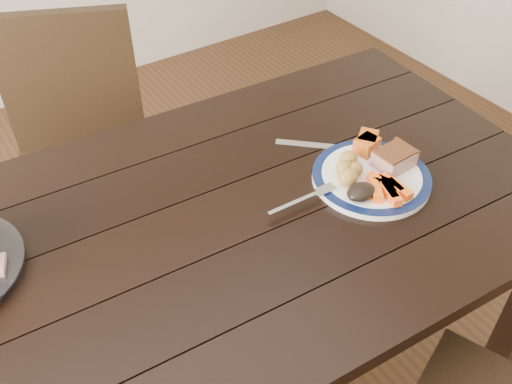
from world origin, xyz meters
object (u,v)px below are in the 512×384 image
carving_knife (362,149)px  chair_far (79,148)px  fork (307,198)px  dining_table (223,246)px  dinner_plate (371,178)px  pork_slice (394,159)px

carving_knife → chair_far: bearing=168.9°
chair_far → fork: 0.89m
dining_table → fork: 0.23m
fork → carving_knife: bearing=20.6°
dinner_plate → chair_far: bearing=119.3°
fork → dining_table: bearing=160.7°
dining_table → carving_knife: 0.43m
dinner_plate → pork_slice: pork_slice is taller
dinner_plate → carving_knife: 0.12m
chair_far → pork_slice: (0.52, -0.83, 0.27)m
carving_knife → dining_table: bearing=-135.7°
chair_far → dinner_plate: 0.97m
chair_far → carving_knife: size_ratio=3.75×
dinner_plate → fork: 0.18m
dinner_plate → pork_slice: (0.06, -0.01, 0.03)m
chair_far → fork: size_ratio=5.22×
pork_slice → fork: pork_slice is taller
dining_table → dinner_plate: (0.36, -0.09, 0.10)m
dining_table → chair_far: chair_far is taller
dining_table → carving_knife: carving_knife is taller
dining_table → pork_slice: size_ratio=18.65×
chair_far → carving_knife: bearing=149.8°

